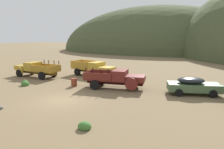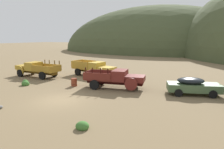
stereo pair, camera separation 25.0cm
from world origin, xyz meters
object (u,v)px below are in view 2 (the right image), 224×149
at_px(truck_oxblood, 119,78).
at_px(oil_drum_by_truck, 74,82).
at_px(truck_faded_yellow, 96,68).
at_px(truck_mustard, 35,69).
at_px(car_weathered_green, 195,86).

relative_size(truck_oxblood, oil_drum_by_truck, 7.44).
bearing_deg(truck_faded_yellow, oil_drum_by_truck, -71.91).
height_order(truck_mustard, truck_oxblood, same).
xyz_separation_m(truck_faded_yellow, truck_oxblood, (5.50, -4.57, -0.02)).
bearing_deg(oil_drum_by_truck, truck_oxblood, 15.70).
bearing_deg(truck_oxblood, car_weathered_green, -2.82).
xyz_separation_m(truck_oxblood, oil_drum_by_truck, (-4.60, -1.29, -0.60)).
xyz_separation_m(car_weathered_green, oil_drum_by_truck, (-11.67, -2.37, -0.40)).
bearing_deg(car_weathered_green, oil_drum_by_truck, 173.10).
relative_size(truck_mustard, truck_faded_yellow, 0.97).
relative_size(truck_mustard, oil_drum_by_truck, 7.68).
distance_m(truck_faded_yellow, car_weathered_green, 13.06).
relative_size(truck_mustard, truck_oxblood, 1.03).
height_order(truck_faded_yellow, truck_oxblood, truck_oxblood).
bearing_deg(truck_oxblood, truck_faded_yellow, 128.82).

